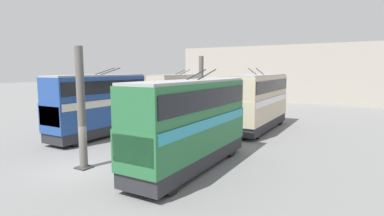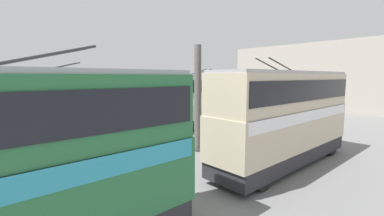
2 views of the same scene
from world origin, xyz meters
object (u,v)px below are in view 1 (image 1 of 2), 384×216
Objects in this scene: person_aisle_foreground at (134,140)px; person_by_left_row at (141,157)px; bus_left_near at (191,119)px; person_aisle_midway at (160,131)px; oil_drum at (203,135)px; bus_right_mid at (178,93)px; bus_right_near at (99,102)px; bus_left_far at (260,99)px.

person_by_left_row reaches higher than person_aisle_foreground.
bus_left_near reaches higher than person_aisle_midway.
person_by_left_row is (-6.57, -3.46, 0.11)m from person_aisle_midway.
bus_right_mid is at bearing 42.00° from oil_drum.
bus_left_near is 19.25m from bus_right_mid.
bus_right_near is 9.27m from oil_drum.
bus_right_near reaches higher than person_by_left_row.
bus_right_mid is 16.16m from person_aisle_foreground.
person_aisle_midway is at bearing -153.87° from bus_right_mid.
oil_drum is (-6.46, 2.68, -2.52)m from bus_left_far.
bus_right_mid is at bearing -116.51° from person_aisle_foreground.
bus_right_near reaches higher than bus_left_far.
bus_right_mid is 20.07m from person_by_left_row.
bus_left_far is at bearing -48.63° from bus_right_near.
person_by_left_row is (-15.06, 2.01, -2.04)m from bus_left_far.
bus_left_far reaches higher than person_aisle_foreground.
bus_left_far is at bearing -104.17° from bus_right_mid.
bus_left_near is 0.95× the size of bus_left_far.
bus_right_near is 12.46m from bus_right_mid.
bus_left_near is at bearing 77.24° from person_aisle_midway.
person_aisle_foreground is 0.99× the size of person_by_left_row.
oil_drum is at bearing 22.22° from bus_left_near.
person_aisle_foreground is (-12.12, 5.03, -2.05)m from bus_left_far.
person_by_left_row is (-17.83, -8.99, -1.95)m from bus_right_mid.
bus_left_far reaches higher than bus_right_mid.
person_by_left_row is at bearing -120.89° from bus_right_near.
bus_left_near is 5.72× the size of person_aisle_foreground.
bus_right_mid is (2.78, 10.99, -0.09)m from bus_left_far.
oil_drum is (2.03, -2.79, -0.37)m from person_aisle_midway.
person_aisle_foreground reaches higher than oil_drum.
person_aisle_midway is (3.63, 0.44, -0.10)m from person_aisle_foreground.
bus_right_mid is 5.14× the size of person_aisle_foreground.
bus_left_far reaches higher than bus_left_near.
bus_right_near is at bearing -50.90° from person_aisle_midway.
bus_left_near is 5.49m from person_aisle_foreground.
bus_left_far is 7.43m from oil_drum.
bus_left_far is 11.41× the size of oil_drum.
bus_left_far is (13.02, 0.00, 0.06)m from bus_left_near.
bus_right_near reaches higher than bus_left_near.
person_by_left_row is at bearing -153.26° from bus_right_mid.
bus_right_near is (3.34, 10.99, 0.08)m from bus_left_near.
person_by_left_row is at bearing 54.68° from person_aisle_midway.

